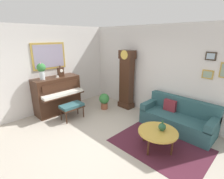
# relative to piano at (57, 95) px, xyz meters

# --- Properties ---
(ground_plane) EXTENTS (6.40, 6.00, 0.10)m
(ground_plane) POSITION_rel_piano_xyz_m (2.23, -0.17, -0.66)
(ground_plane) COLOR #B2A899
(wall_left) EXTENTS (0.13, 4.90, 2.80)m
(wall_left) POSITION_rel_piano_xyz_m (-0.37, -0.17, 0.80)
(wall_left) COLOR silver
(wall_left) RESTS_ON ground_plane
(wall_back) EXTENTS (5.30, 0.13, 2.80)m
(wall_back) POSITION_rel_piano_xyz_m (2.24, 2.23, 0.80)
(wall_back) COLOR silver
(wall_back) RESTS_ON ground_plane
(area_rug) EXTENTS (2.10, 1.50, 0.01)m
(area_rug) POSITION_rel_piano_xyz_m (3.41, 0.75, -0.60)
(area_rug) COLOR #4C1E2D
(area_rug) RESTS_ON ground_plane
(piano) EXTENTS (0.87, 1.44, 1.20)m
(piano) POSITION_rel_piano_xyz_m (0.00, 0.00, 0.00)
(piano) COLOR #3D2316
(piano) RESTS_ON ground_plane
(piano_bench) EXTENTS (0.42, 0.70, 0.48)m
(piano_bench) POSITION_rel_piano_xyz_m (0.78, 0.04, -0.20)
(piano_bench) COLOR #3D2316
(piano_bench) RESTS_ON ground_plane
(grandfather_clock) EXTENTS (0.52, 0.34, 2.03)m
(grandfather_clock) POSITION_rel_piano_xyz_m (1.36, 1.92, 0.36)
(grandfather_clock) COLOR #3D2316
(grandfather_clock) RESTS_ON ground_plane
(couch) EXTENTS (1.90, 0.80, 0.84)m
(couch) POSITION_rel_piano_xyz_m (3.34, 1.78, -0.29)
(couch) COLOR #2D565B
(couch) RESTS_ON ground_plane
(coffee_table) EXTENTS (0.88, 0.88, 0.44)m
(coffee_table) POSITION_rel_piano_xyz_m (3.39, 0.63, -0.20)
(coffee_table) COLOR gold
(coffee_table) RESTS_ON ground_plane
(mantel_clock) EXTENTS (0.13, 0.18, 0.38)m
(mantel_clock) POSITION_rel_piano_xyz_m (0.00, 0.19, 0.76)
(mantel_clock) COLOR #3D2316
(mantel_clock) RESTS_ON piano
(flower_vase) EXTENTS (0.26, 0.26, 0.58)m
(flower_vase) POSITION_rel_piano_xyz_m (0.00, -0.42, 0.91)
(flower_vase) COLOR silver
(flower_vase) RESTS_ON piano
(teacup) EXTENTS (0.12, 0.12, 0.06)m
(teacup) POSITION_rel_piano_xyz_m (0.04, 0.04, 0.62)
(teacup) COLOR white
(teacup) RESTS_ON piano
(green_jug) EXTENTS (0.17, 0.17, 0.24)m
(green_jug) POSITION_rel_piano_xyz_m (3.44, 0.71, -0.08)
(green_jug) COLOR #234C33
(green_jug) RESTS_ON coffee_table
(potted_plant) EXTENTS (0.36, 0.36, 0.56)m
(potted_plant) POSITION_rel_piano_xyz_m (0.92, 1.25, -0.28)
(potted_plant) COLOR #935138
(potted_plant) RESTS_ON ground_plane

